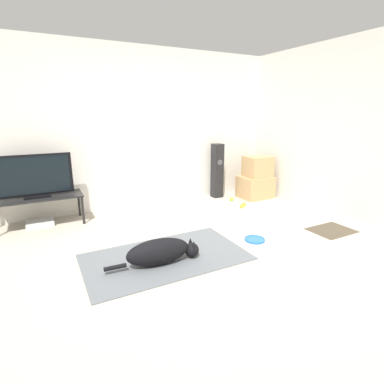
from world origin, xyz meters
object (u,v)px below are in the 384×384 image
(dog, at_px, (161,252))
(tennis_ball_near_speaker, at_px, (231,199))
(cardboard_box_lower, at_px, (255,187))
(game_console, at_px, (40,223))
(floor_speaker, at_px, (217,171))
(tv, at_px, (35,176))
(frisbee, at_px, (255,239))
(tennis_ball_loose_on_carpet, at_px, (244,204))
(cardboard_box_upper, at_px, (258,167))
(tv_stand, at_px, (38,200))
(tennis_ball_by_boxes, at_px, (242,206))

(dog, height_order, tennis_ball_near_speaker, dog)
(cardboard_box_lower, distance_m, game_console, 3.62)
(floor_speaker, distance_m, tv, 2.99)
(cardboard_box_lower, relative_size, tennis_ball_near_speaker, 8.59)
(frisbee, distance_m, tennis_ball_loose_on_carpet, 1.41)
(floor_speaker, bearing_deg, frisbee, -108.50)
(dog, relative_size, floor_speaker, 1.02)
(cardboard_box_upper, distance_m, tv, 3.62)
(dog, distance_m, tv, 2.19)
(cardboard_box_upper, height_order, tennis_ball_near_speaker, cardboard_box_upper)
(cardboard_box_lower, height_order, tv_stand, tv_stand)
(dog, height_order, tv, tv)
(dog, distance_m, cardboard_box_upper, 3.00)
(tennis_ball_near_speaker, bearing_deg, frisbee, -115.19)
(dog, xyz_separation_m, tennis_ball_by_boxes, (1.90, 1.15, -0.11))
(dog, bearing_deg, tennis_ball_near_speaker, 38.28)
(dog, distance_m, tennis_ball_by_boxes, 2.23)
(frisbee, bearing_deg, tennis_ball_by_boxes, 60.31)
(frisbee, xyz_separation_m, tv_stand, (-2.34, 1.79, 0.36))
(tennis_ball_near_speaker, xyz_separation_m, tennis_ball_loose_on_carpet, (0.02, -0.35, 0.00))
(cardboard_box_lower, xyz_separation_m, floor_speaker, (-0.62, 0.36, 0.30))
(frisbee, bearing_deg, floor_speaker, 71.50)
(tv_stand, bearing_deg, cardboard_box_upper, -4.13)
(tennis_ball_by_boxes, bearing_deg, floor_speaker, 90.51)
(frisbee, xyz_separation_m, cardboard_box_upper, (1.27, 1.53, 0.57))
(tennis_ball_by_boxes, bearing_deg, cardboard_box_lower, 34.25)
(tennis_ball_near_speaker, height_order, game_console, game_console)
(dog, relative_size, cardboard_box_upper, 2.24)
(frisbee, xyz_separation_m, tv, (-2.34, 1.79, 0.70))
(tv_stand, distance_m, tennis_ball_near_speaker, 3.10)
(tv_stand, height_order, game_console, tv_stand)
(tv_stand, xyz_separation_m, tennis_ball_near_speaker, (3.07, -0.24, -0.34))
(tv, bearing_deg, tennis_ball_near_speaker, -4.58)
(cardboard_box_upper, relative_size, tennis_ball_loose_on_carpet, 6.87)
(dog, height_order, floor_speaker, floor_speaker)
(cardboard_box_lower, relative_size, tv, 0.60)
(cardboard_box_lower, height_order, tennis_ball_by_boxes, cardboard_box_lower)
(floor_speaker, bearing_deg, tennis_ball_near_speaker, -75.79)
(tennis_ball_loose_on_carpet, bearing_deg, floor_speaker, 98.85)
(floor_speaker, distance_m, tv_stand, 2.98)
(cardboard_box_lower, bearing_deg, floor_speaker, 149.78)
(dog, distance_m, cardboard_box_lower, 2.96)
(dog, height_order, game_console, dog)
(cardboard_box_upper, bearing_deg, tv, 175.83)
(tv, distance_m, game_console, 0.67)
(frisbee, relative_size, game_console, 0.72)
(dog, distance_m, tv_stand, 2.12)
(cardboard_box_upper, xyz_separation_m, game_console, (-3.62, 0.27, -0.55))
(tv, bearing_deg, dog, -59.16)
(tv, bearing_deg, tennis_ball_by_boxes, -12.51)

